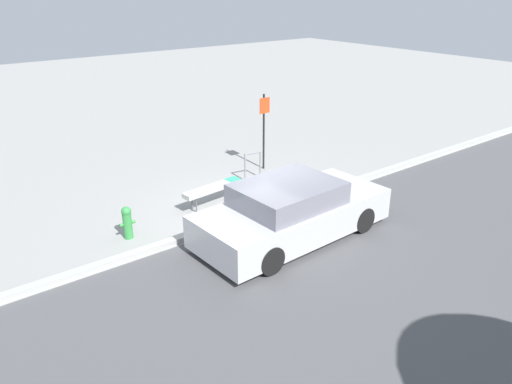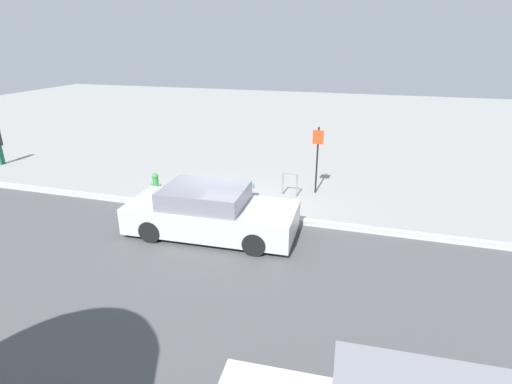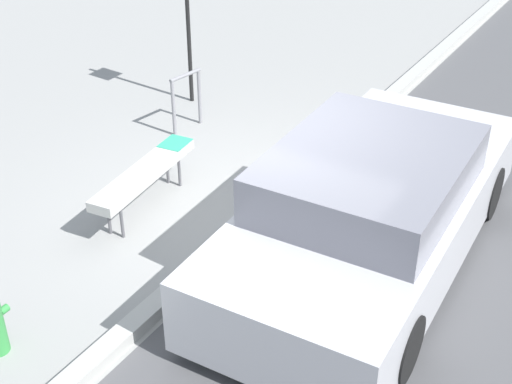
% 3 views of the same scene
% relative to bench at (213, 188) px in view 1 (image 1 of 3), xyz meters
% --- Properties ---
extents(ground_plane, '(60.00, 60.00, 0.00)m').
position_rel_bench_xyz_m(ground_plane, '(0.51, -1.22, -0.46)').
color(ground_plane, gray).
extents(road_strip, '(60.00, 10.00, 0.01)m').
position_rel_bench_xyz_m(road_strip, '(0.51, -6.37, -0.45)').
color(road_strip, '#4C4C4F').
rests_on(road_strip, ground_plane).
extents(curb, '(60.00, 0.20, 0.13)m').
position_rel_bench_xyz_m(curb, '(0.51, -1.22, -0.39)').
color(curb, '#A8A8A3').
rests_on(curb, ground_plane).
extents(bench, '(1.74, 0.49, 0.53)m').
position_rel_bench_xyz_m(bench, '(0.00, 0.00, 0.00)').
color(bench, '#515156').
rests_on(bench, ground_plane).
extents(bike_rack, '(0.55, 0.13, 0.83)m').
position_rel_bench_xyz_m(bike_rack, '(1.90, 0.82, 0.04)').
color(bike_rack, gray).
rests_on(bike_rack, ground_plane).
extents(sign_post, '(0.36, 0.08, 2.30)m').
position_rel_bench_xyz_m(sign_post, '(2.71, 1.33, 0.93)').
color(sign_post, black).
rests_on(sign_post, ground_plane).
extents(fire_hydrant, '(0.36, 0.22, 0.77)m').
position_rel_bench_xyz_m(fire_hydrant, '(-2.50, -0.36, -0.05)').
color(fire_hydrant, '#338C3F').
rests_on(fire_hydrant, ground_plane).
extents(parked_car_near, '(4.60, 2.02, 1.34)m').
position_rel_bench_xyz_m(parked_car_near, '(0.42, -2.55, 0.17)').
color(parked_car_near, black).
rests_on(parked_car_near, ground_plane).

